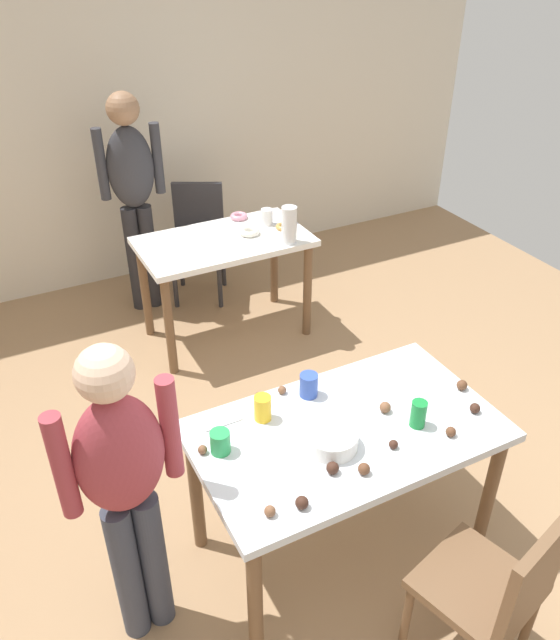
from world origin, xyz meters
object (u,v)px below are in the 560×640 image
soda_can (418,414)px  person_girl_near (124,481)px  dining_table_far (224,255)px  pitcher_far (289,225)px  chair_far_table (198,234)px  dining_table_near (345,445)px  person_adult_far (133,186)px  chair_near_table (498,588)px  mixing_bowl (332,440)px

soda_can → person_girl_near: bearing=172.6°
dining_table_far → pitcher_far: pitcher_far is taller
person_girl_near → soda_can: bearing=-7.4°
chair_far_table → pitcher_far: (0.30, -0.91, 0.38)m
chair_far_table → person_girl_near: 2.87m
dining_table_near → person_adult_far: bearing=93.1°
person_girl_near → soda_can: size_ratio=11.75×
dining_table_near → chair_far_table: chair_far_table is taller
chair_near_table → soda_can: 0.71m
dining_table_near → chair_far_table: 2.62m
person_adult_far → pitcher_far: person_adult_far is taller
chair_near_table → person_adult_far: person_adult_far is taller
person_girl_near → person_adult_far: bearing=72.9°
person_girl_near → soda_can: 1.20m
chair_near_table → person_adult_far: size_ratio=0.54×
person_girl_near → pitcher_far: size_ratio=5.82×
chair_near_table → mixing_bowl: chair_near_table is taller
dining_table_near → soda_can: bearing=-23.8°
pitcher_far → dining_table_near: bearing=-110.2°
chair_near_table → chair_far_table: same height
chair_near_table → person_adult_far: 3.37m
dining_table_far → soda_can: 2.06m
person_adult_far → soda_can: (0.41, -2.70, -0.16)m
pitcher_far → chair_far_table: bearing=108.4°
chair_far_table → pitcher_far: bearing=-71.6°
person_adult_far → mixing_bowl: size_ratio=7.63×
chair_near_table → person_girl_near: bearing=144.9°
soda_can → pitcher_far: bearing=79.1°
dining_table_far → mixing_bowl: 2.03m
dining_table_far → chair_far_table: size_ratio=1.29×
mixing_bowl → soda_can: bearing=-8.0°
chair_far_table → soda_can: size_ratio=7.13×
dining_table_far → chair_near_table: (-0.06, -2.68, -0.13)m
dining_table_near → person_girl_near: bearing=177.7°
person_girl_near → mixing_bowl: person_girl_near is taller
dining_table_near → person_girl_near: 0.95m
dining_table_near → chair_far_table: (0.32, 2.59, -0.15)m
mixing_bowl → soda_can: 0.39m
pitcher_far → soda_can: bearing=-100.9°
person_girl_near → dining_table_far: bearing=58.0°
person_girl_near → pitcher_far: (1.54, 1.65, 0.02)m
dining_table_near → person_adult_far: size_ratio=0.80×
dining_table_far → chair_far_table: bearing=84.9°
dining_table_near → person_adult_far: (-0.14, 2.58, 0.32)m
person_adult_far → mixing_bowl: (0.03, -2.64, -0.19)m
person_girl_near → soda_can: (1.19, -0.16, -0.04)m
soda_can → pitcher_far: (0.35, 1.80, 0.06)m
dining_table_near → mixing_bowl: mixing_bowl is taller
person_adult_far → pitcher_far: 1.18m
dining_table_far → pitcher_far: size_ratio=4.57×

